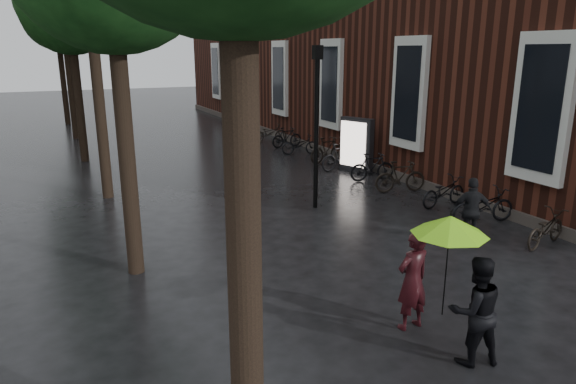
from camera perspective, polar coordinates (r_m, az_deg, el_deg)
brick_building at (r=27.65m, az=10.10°, el=18.67°), size 10.20×33.20×12.00m
person_burgundy at (r=8.51m, az=13.66°, el=-9.51°), size 0.64×0.45×1.66m
person_black at (r=7.89m, az=20.08°, el=-12.26°), size 0.93×0.81×1.63m
lime_umbrella at (r=7.66m, az=17.56°, el=-3.55°), size 1.11×1.11×1.63m
pedestrian_walking at (r=12.51m, az=19.72°, el=-2.03°), size 1.00×0.78×1.58m
parked_bicycles at (r=18.51m, az=7.90°, el=3.21°), size 2.04×16.28×1.04m
ad_lightbox at (r=18.99m, az=7.59°, el=5.19°), size 0.30×1.33×2.00m
lamp_post at (r=14.22m, az=3.20°, el=8.86°), size 0.23×0.23×4.49m
cycle_sign at (r=20.40m, az=-19.68°, el=7.16°), size 0.14×0.47×2.60m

